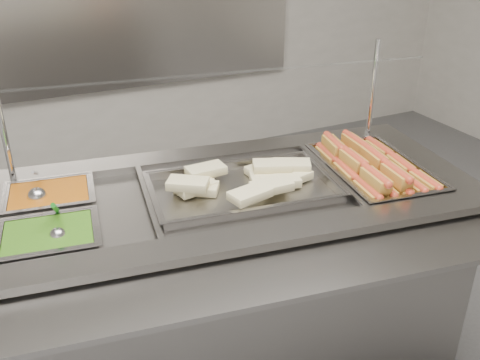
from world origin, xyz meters
name	(u,v)px	position (x,y,z in m)	size (l,w,h in m)	color
back_panel	(80,1)	(0.00, 2.45, 1.20)	(3.00, 0.04, 1.20)	gray
steam_counter	(229,283)	(0.06, 0.33, 0.42)	(1.84, 1.02, 0.84)	slate
tray_rail	(275,276)	(-0.01, -0.14, 0.79)	(1.69, 0.58, 0.05)	slate
sneeze_guard	(211,78)	(0.09, 0.53, 1.17)	(1.56, 0.49, 0.41)	silver
pan_hotdogs	(373,175)	(0.64, 0.25, 0.79)	(0.39, 0.55, 0.09)	gray
pan_wraps	(242,191)	(0.12, 0.32, 0.81)	(0.68, 0.46, 0.07)	gray
pan_beans	(51,203)	(-0.51, 0.55, 0.80)	(0.31, 0.26, 0.09)	gray
pan_peas	(50,244)	(-0.55, 0.29, 0.80)	(0.31, 0.26, 0.09)	gray
hotdogs_in_buns	(371,166)	(0.62, 0.25, 0.84)	(0.34, 0.51, 0.11)	#AE7324
tortilla_wraps	(247,179)	(0.15, 0.35, 0.84)	(0.57, 0.33, 0.06)	beige
ladle	(37,195)	(-0.55, 0.54, 0.84)	(0.07, 0.18, 0.13)	silver
serving_spoon	(57,230)	(-0.52, 0.28, 0.84)	(0.05, 0.17, 0.13)	silver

